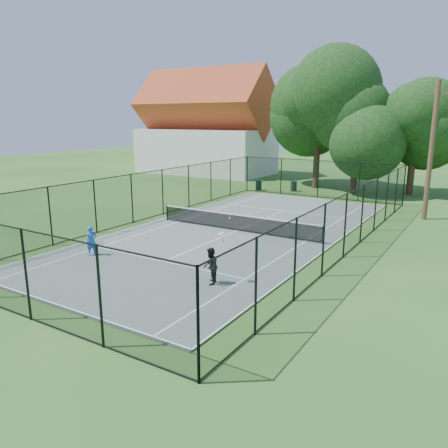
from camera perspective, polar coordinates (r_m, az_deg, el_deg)
The scene contains 13 objects.
ground at distance 24.60m, azimuth 1.67°, elevation -1.03°, with size 120.00×120.00×0.00m, color #25551D.
tennis_court at distance 24.59m, azimuth 1.67°, elevation -0.96°, with size 11.00×24.00×0.06m, color slate.
tennis_net at distance 24.46m, azimuth 1.68°, elevation 0.29°, with size 10.08×0.08×0.95m.
fence at distance 24.26m, azimuth 1.69°, elevation 2.40°, with size 13.10×26.10×3.00m.
tree_near_left at distance 40.70m, azimuth 12.27°, elevation 13.78°, with size 8.16×8.16×10.64m.
tree_near_mid at distance 38.63m, azimuth 16.98°, elevation 11.43°, with size 6.37×6.37×8.34m.
tree_near_right at distance 39.25m, azimuth 23.70°, elevation 11.13°, with size 6.02×6.02×8.31m.
building at distance 51.51m, azimuth -2.45°, elevation 12.17°, with size 15.30×8.15×11.87m.
trash_bin_left at distance 39.08m, azimuth 4.53°, elevation 5.08°, with size 0.58×0.58×0.88m.
trash_bin_right at distance 38.88m, azimuth 9.10°, elevation 4.89°, with size 0.58×0.58×0.86m.
utility_pole at distance 29.86m, azimuth 25.45°, elevation 8.60°, with size 1.40×0.30×8.43m.
player_blue at distance 20.99m, azimuth -16.90°, elevation -2.13°, with size 0.82×0.57×1.34m.
player_black at distance 16.60m, azimuth -1.76°, elevation -5.50°, with size 0.94×1.00×2.57m.
Camera 1 is at (11.92, -20.60, 6.21)m, focal length 35.00 mm.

